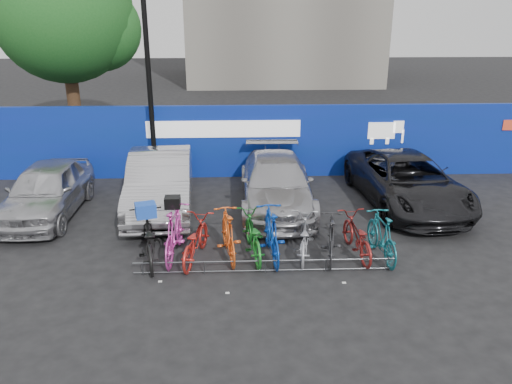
{
  "coord_description": "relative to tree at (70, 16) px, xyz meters",
  "views": [
    {
      "loc": [
        -0.57,
        -10.02,
        5.3
      ],
      "look_at": [
        -0.1,
        2.0,
        0.89
      ],
      "focal_mm": 35.0,
      "sensor_mm": 36.0,
      "label": 1
    }
  ],
  "objects": [
    {
      "name": "bike_1",
      "position": [
        4.77,
        -9.83,
        -4.47
      ],
      "size": [
        0.72,
        2.04,
        1.2
      ],
      "primitive_type": "imported",
      "rotation": [
        0.0,
        0.0,
        3.06
      ],
      "color": "#DB3DB0",
      "rests_on": "ground"
    },
    {
      "name": "bike_3",
      "position": [
        5.98,
        -9.89,
        -4.51
      ],
      "size": [
        0.81,
        1.91,
        1.11
      ],
      "primitive_type": "imported",
      "rotation": [
        0.0,
        0.0,
        3.3
      ],
      "color": "orange",
      "rests_on": "ground"
    },
    {
      "name": "bike_5",
      "position": [
        6.94,
        -9.96,
        -4.48
      ],
      "size": [
        0.74,
        2.01,
        1.18
      ],
      "primitive_type": "imported",
      "rotation": [
        0.0,
        0.0,
        3.23
      ],
      "color": "#0B3BAB",
      "rests_on": "ground"
    },
    {
      "name": "car_2",
      "position": [
        7.3,
        -6.86,
        -4.36
      ],
      "size": [
        2.04,
        4.89,
        1.41
      ],
      "primitive_type": "imported",
      "rotation": [
        0.0,
        0.0,
        -0.01
      ],
      "color": "#A2A1A6",
      "rests_on": "ground"
    },
    {
      "name": "car_3",
      "position": [
        11.02,
        -6.85,
        -4.35
      ],
      "size": [
        2.76,
        5.34,
        1.44
      ],
      "primitive_type": "imported",
      "rotation": [
        0.0,
        0.0,
        0.07
      ],
      "color": "black",
      "rests_on": "ground"
    },
    {
      "name": "bike_2",
      "position": [
        5.24,
        -10.01,
        -4.58
      ],
      "size": [
        1.0,
        1.94,
        0.97
      ],
      "primitive_type": "imported",
      "rotation": [
        0.0,
        0.0,
        2.94
      ],
      "color": "red",
      "rests_on": "ground"
    },
    {
      "name": "car_1",
      "position": [
        4.06,
        -6.88,
        -4.27
      ],
      "size": [
        2.03,
        4.94,
        1.59
      ],
      "primitive_type": "imported",
      "rotation": [
        0.0,
        0.0,
        0.07
      ],
      "color": "#A09FA3",
      "rests_on": "ground"
    },
    {
      "name": "lamppost",
      "position": [
        3.57,
        -4.66,
        -1.8
      ],
      "size": [
        0.25,
        0.5,
        6.11
      ],
      "color": "black",
      "rests_on": "ground"
    },
    {
      "name": "bike_6",
      "position": [
        7.68,
        -9.91,
        -4.61
      ],
      "size": [
        0.88,
        1.84,
        0.93
      ],
      "primitive_type": "imported",
      "rotation": [
        0.0,
        0.0,
        2.99
      ],
      "color": "#999AA1",
      "rests_on": "ground"
    },
    {
      "name": "car_0",
      "position": [
        1.05,
        -7.23,
        -4.35
      ],
      "size": [
        1.72,
        4.23,
        1.44
      ],
      "primitive_type": "imported",
      "rotation": [
        0.0,
        0.0,
        -0.0
      ],
      "color": "#ABACB0",
      "rests_on": "ground"
    },
    {
      "name": "bike_7",
      "position": [
        8.28,
        -10.06,
        -4.56
      ],
      "size": [
        0.76,
        1.75,
        1.02
      ],
      "primitive_type": "imported",
      "rotation": [
        0.0,
        0.0,
        2.97
      ],
      "color": "#29292B",
      "rests_on": "ground"
    },
    {
      "name": "bike_rack",
      "position": [
        6.77,
        -10.66,
        -4.91
      ],
      "size": [
        5.6,
        0.03,
        0.3
      ],
      "color": "#595B60",
      "rests_on": "ground"
    },
    {
      "name": "ground",
      "position": [
        6.77,
        -10.06,
        -5.07
      ],
      "size": [
        100.0,
        100.0,
        0.0
      ],
      "primitive_type": "plane",
      "color": "black",
      "rests_on": "ground"
    },
    {
      "name": "tree",
      "position": [
        0.0,
        0.0,
        0.0
      ],
      "size": [
        5.4,
        5.2,
        7.8
      ],
      "color": "#382314",
      "rests_on": "ground"
    },
    {
      "name": "cargo_topcase",
      "position": [
        4.77,
        -9.83,
        -3.74
      ],
      "size": [
        0.35,
        0.31,
        0.25
      ],
      "primitive_type": "cube",
      "rotation": [
        0.0,
        0.0,
        0.03
      ],
      "color": "black",
      "rests_on": "bike_1"
    },
    {
      "name": "hoarding",
      "position": [
        6.78,
        -4.06,
        -3.86
      ],
      "size": [
        22.0,
        0.18,
        2.4
      ],
      "color": "navy",
      "rests_on": "ground"
    },
    {
      "name": "bike_9",
      "position": [
        9.42,
        -10.06,
        -4.53
      ],
      "size": [
        0.66,
        1.83,
        1.07
      ],
      "primitive_type": "imported",
      "rotation": [
        0.0,
        0.0,
        3.23
      ],
      "color": "#146874",
      "rests_on": "ground"
    },
    {
      "name": "bike_8",
      "position": [
        8.88,
        -9.93,
        -4.59
      ],
      "size": [
        0.84,
        1.87,
        0.95
      ],
      "primitive_type": "imported",
      "rotation": [
        0.0,
        0.0,
        3.26
      ],
      "color": "maroon",
      "rests_on": "ground"
    },
    {
      "name": "bike_4",
      "position": [
        6.53,
        -9.86,
        -4.57
      ],
      "size": [
        0.91,
        1.99,
        1.01
      ],
      "primitive_type": "imported",
      "rotation": [
        0.0,
        0.0,
        3.27
      ],
      "color": "#1A7822",
      "rests_on": "ground"
    },
    {
      "name": "cargo_crate",
      "position": [
        4.21,
        -10.03,
        -3.84
      ],
      "size": [
        0.51,
        0.44,
        0.31
      ],
      "primitive_type": "cube",
      "rotation": [
        0.0,
        0.0,
        0.29
      ],
      "color": "blue",
      "rests_on": "bike_0"
    },
    {
      "name": "bike_0",
      "position": [
        4.21,
        -10.03,
        -4.53
      ],
      "size": [
        1.12,
        2.15,
        1.07
      ],
      "primitive_type": "imported",
      "rotation": [
        0.0,
        0.0,
        3.35
      ],
      "color": "black",
      "rests_on": "ground"
    }
  ]
}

